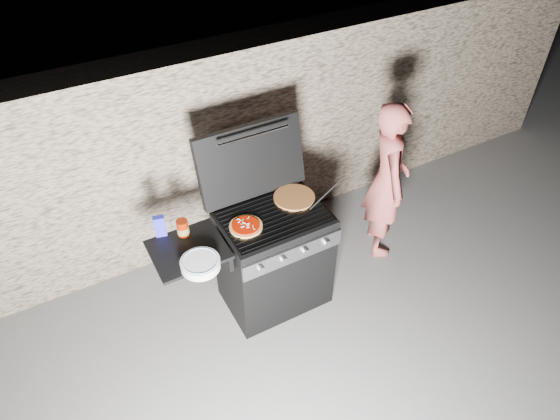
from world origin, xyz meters
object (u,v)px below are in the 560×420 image
gas_grill (246,271)px  person (387,181)px  pizza_topped (246,226)px  sauce_jar (183,228)px

gas_grill → person: person is taller
pizza_topped → person: (1.38, 0.11, -0.18)m
person → pizza_topped: bearing=119.1°
person → sauce_jar: bearing=113.2°
gas_grill → pizza_topped: bearing=-24.3°
sauce_jar → gas_grill: bearing=-20.1°
gas_grill → sauce_jar: 0.66m
gas_grill → pizza_topped: (0.02, -0.01, 0.47)m
pizza_topped → person: 1.40m
pizza_topped → person: person is taller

